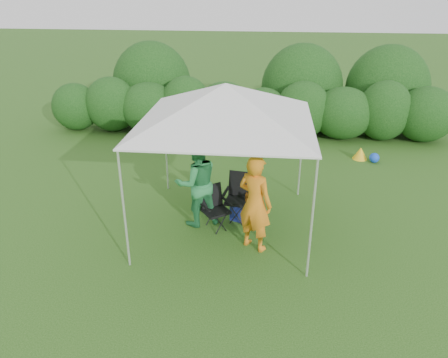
# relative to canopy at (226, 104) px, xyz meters

# --- Properties ---
(ground) EXTENTS (70.00, 70.00, 0.00)m
(ground) POSITION_rel_canopy_xyz_m (0.00, -0.50, -2.46)
(ground) COLOR #34621E
(hedge) EXTENTS (12.33, 1.53, 1.80)m
(hedge) POSITION_rel_canopy_xyz_m (0.15, 5.50, -1.64)
(hedge) COLOR #1E4C18
(hedge) RESTS_ON ground
(canopy) EXTENTS (3.10, 3.10, 2.83)m
(canopy) POSITION_rel_canopy_xyz_m (0.00, 0.00, 0.00)
(canopy) COLOR silver
(canopy) RESTS_ON ground
(chair_right) EXTENTS (0.65, 0.60, 0.95)m
(chair_right) POSITION_rel_canopy_xyz_m (0.26, 0.35, -1.93)
(chair_right) COLOR black
(chair_right) RESTS_ON ground
(chair_left) EXTENTS (0.67, 0.66, 0.85)m
(chair_left) POSITION_rel_canopy_xyz_m (-0.22, -0.08, -1.98)
(chair_left) COLOR black
(chair_left) RESTS_ON ground
(man) EXTENTS (0.78, 0.71, 1.80)m
(man) POSITION_rel_canopy_xyz_m (0.59, -0.72, -1.56)
(man) COLOR orange
(man) RESTS_ON ground
(woman) EXTENTS (1.07, 0.98, 1.77)m
(woman) POSITION_rel_canopy_xyz_m (-0.56, 0.03, -1.58)
(woman) COLOR #2D8C4D
(woman) RESTS_ON ground
(cooler) EXTENTS (0.58, 0.50, 0.40)m
(cooler) POSITION_rel_canopy_xyz_m (0.34, 0.25, -2.26)
(cooler) COLOR navy
(cooler) RESTS_ON ground
(bottle) EXTENTS (0.06, 0.06, 0.24)m
(bottle) POSITION_rel_canopy_xyz_m (0.40, 0.21, -1.94)
(bottle) COLOR #592D0C
(bottle) RESTS_ON cooler
(lawn_toy) EXTENTS (0.66, 0.55, 0.33)m
(lawn_toy) POSITION_rel_canopy_xyz_m (3.36, 3.78, -2.31)
(lawn_toy) COLOR yellow
(lawn_toy) RESTS_ON ground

